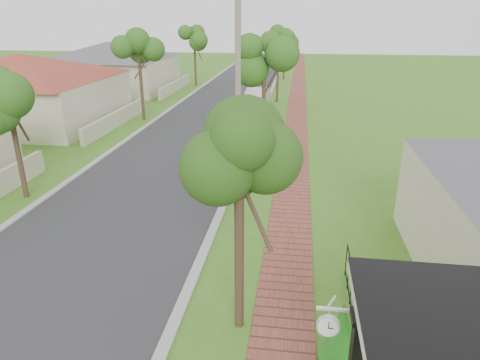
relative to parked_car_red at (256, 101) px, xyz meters
The scene contains 12 objects.
road 7.42m from the parked_car_red, 114.25° to the right, with size 7.00×120.00×0.02m, color #28282B.
kerb_right 6.80m from the parked_car_red, 84.80° to the right, with size 0.30×120.00×0.10m, color #9E9E99.
kerb_left 9.51m from the parked_car_red, 134.77° to the right, with size 0.30×120.00×0.10m, color #9E9E99.
sidewalk 7.49m from the parked_car_red, 64.51° to the right, with size 1.50×120.00×0.03m, color brown.
street_trees 4.87m from the parked_car_red, behind, with size 10.70×37.65×5.89m.
far_house_red 16.54m from the parked_car_red, 155.81° to the right, with size 15.56×15.56×4.60m.
far_house_grey 16.76m from the parked_car_red, 154.18° to the left, with size 15.56×15.56×4.60m.
parked_car_red is the anchor object (origin of this frame).
parked_car_white 0.55m from the parked_car_red, 95.14° to the left, with size 1.61×4.62×1.52m, color silver.
near_tree 25.55m from the parked_car_red, 85.10° to the right, with size 1.95×1.95×4.99m.
utility_pole 16.68m from the parked_car_red, 86.95° to the right, with size 1.20×0.24×8.62m.
station_clock 27.67m from the parked_car_red, 81.63° to the right, with size 0.68×0.13×0.58m.
Camera 1 is at (3.35, -6.74, 6.93)m, focal length 32.00 mm.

